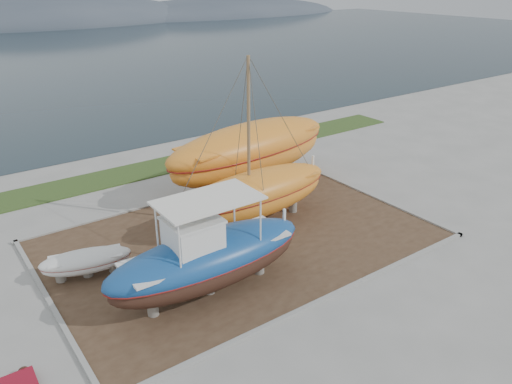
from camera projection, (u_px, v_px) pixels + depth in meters
ground at (292, 276)px, 21.66m from camera, size 140.00×140.00×0.00m
dirt_patch at (241, 239)px, 24.61m from camera, size 18.00×12.00×0.06m
curb_frame at (241, 238)px, 24.59m from camera, size 18.60×12.60×0.15m
grass_strip at (144, 170)px, 33.15m from camera, size 44.00×3.00×0.08m
blue_caique at (208, 248)px, 19.64m from camera, size 8.70×2.74×4.18m
white_dinghy at (87, 264)px, 21.38m from camera, size 4.05×2.34×1.15m
orange_sailboat at (256, 145)px, 24.23m from camera, size 8.93×2.90×8.65m
orange_bare_hull at (251, 157)px, 29.82m from camera, size 12.06×4.82×3.85m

